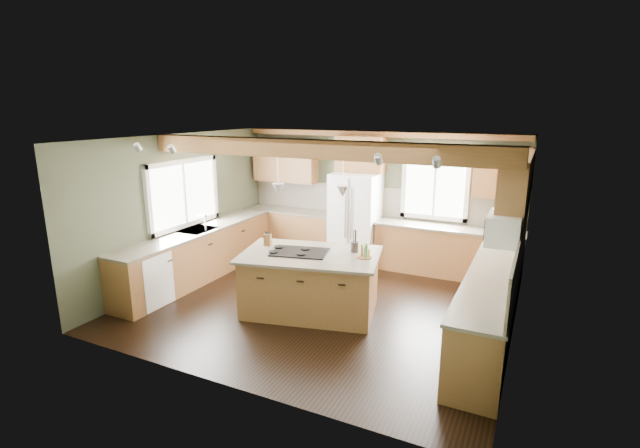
% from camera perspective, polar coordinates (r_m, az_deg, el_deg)
% --- Properties ---
extents(floor, '(5.60, 5.60, 0.00)m').
position_cam_1_polar(floor, '(7.50, 0.33, -9.73)').
color(floor, black).
rests_on(floor, ground).
extents(ceiling, '(5.60, 5.60, 0.00)m').
position_cam_1_polar(ceiling, '(6.87, 0.37, 10.50)').
color(ceiling, silver).
rests_on(ceiling, wall_back).
extents(wall_back, '(5.60, 0.00, 5.60)m').
position_cam_1_polar(wall_back, '(9.34, 6.99, 3.34)').
color(wall_back, '#424632').
rests_on(wall_back, ground).
extents(wall_left, '(0.00, 5.00, 5.00)m').
position_cam_1_polar(wall_left, '(8.63, -16.69, 1.94)').
color(wall_left, '#424632').
rests_on(wall_left, ground).
extents(wall_right, '(0.00, 5.00, 5.00)m').
position_cam_1_polar(wall_right, '(6.43, 23.51, -2.75)').
color(wall_right, '#424632').
rests_on(wall_right, ground).
extents(ceiling_beam, '(5.55, 0.26, 0.26)m').
position_cam_1_polar(ceiling_beam, '(6.60, -0.84, 9.21)').
color(ceiling_beam, '#563618').
rests_on(ceiling_beam, ceiling).
extents(soffit_trim, '(5.55, 0.20, 0.10)m').
position_cam_1_polar(soffit_trim, '(9.09, 7.02, 10.93)').
color(soffit_trim, '#563618').
rests_on(soffit_trim, ceiling).
extents(backsplash_back, '(5.58, 0.03, 0.58)m').
position_cam_1_polar(backsplash_back, '(9.34, 6.94, 2.78)').
color(backsplash_back, brown).
rests_on(backsplash_back, wall_back).
extents(backsplash_right, '(0.03, 3.70, 0.58)m').
position_cam_1_polar(backsplash_right, '(6.50, 23.33, -3.38)').
color(backsplash_right, brown).
rests_on(backsplash_right, wall_right).
extents(base_cab_back_left, '(2.02, 0.60, 0.88)m').
position_cam_1_polar(base_cab_back_left, '(9.98, -3.49, -0.94)').
color(base_cab_back_left, brown).
rests_on(base_cab_back_left, floor).
extents(counter_back_left, '(2.06, 0.64, 0.04)m').
position_cam_1_polar(counter_back_left, '(9.87, -3.53, 1.64)').
color(counter_back_left, brown).
rests_on(counter_back_left, base_cab_back_left).
extents(base_cab_back_right, '(2.62, 0.60, 0.88)m').
position_cam_1_polar(base_cab_back_right, '(8.90, 15.29, -3.32)').
color(base_cab_back_right, brown).
rests_on(base_cab_back_right, floor).
extents(counter_back_right, '(2.66, 0.64, 0.04)m').
position_cam_1_polar(counter_back_right, '(8.78, 15.49, -0.45)').
color(counter_back_right, brown).
rests_on(counter_back_right, base_cab_back_right).
extents(base_cab_left, '(0.60, 3.70, 0.88)m').
position_cam_1_polar(base_cab_left, '(8.68, -14.60, -3.71)').
color(base_cab_left, brown).
rests_on(base_cab_left, floor).
extents(counter_left, '(0.64, 3.74, 0.04)m').
position_cam_1_polar(counter_left, '(8.56, -14.79, -0.78)').
color(counter_left, brown).
rests_on(counter_left, base_cab_left).
extents(base_cab_right, '(0.60, 3.70, 0.88)m').
position_cam_1_polar(base_cab_right, '(6.77, 20.26, -9.34)').
color(base_cab_right, brown).
rests_on(base_cab_right, floor).
extents(counter_right, '(0.64, 3.74, 0.04)m').
position_cam_1_polar(counter_right, '(6.61, 20.60, -5.67)').
color(counter_right, brown).
rests_on(counter_right, base_cab_right).
extents(upper_cab_back_left, '(1.40, 0.35, 0.90)m').
position_cam_1_polar(upper_cab_back_left, '(9.90, -4.28, 7.83)').
color(upper_cab_back_left, brown).
rests_on(upper_cab_back_left, wall_back).
extents(upper_cab_over_fridge, '(0.96, 0.35, 0.70)m').
position_cam_1_polar(upper_cab_over_fridge, '(9.16, 4.99, 8.55)').
color(upper_cab_over_fridge, brown).
rests_on(upper_cab_over_fridge, wall_back).
extents(upper_cab_right, '(0.35, 2.20, 0.90)m').
position_cam_1_polar(upper_cab_right, '(7.18, 23.01, 4.31)').
color(upper_cab_right, brown).
rests_on(upper_cab_right, wall_right).
extents(upper_cab_back_corner, '(0.90, 0.35, 0.90)m').
position_cam_1_polar(upper_cab_back_corner, '(8.61, 21.43, 5.93)').
color(upper_cab_back_corner, brown).
rests_on(upper_cab_back_corner, wall_back).
extents(window_left, '(0.04, 1.60, 1.05)m').
position_cam_1_polar(window_left, '(8.60, -16.48, 3.62)').
color(window_left, white).
rests_on(window_left, wall_left).
extents(window_back, '(1.10, 0.04, 1.00)m').
position_cam_1_polar(window_back, '(8.98, 13.96, 4.21)').
color(window_back, white).
rests_on(window_back, wall_back).
extents(sink, '(0.50, 0.65, 0.03)m').
position_cam_1_polar(sink, '(8.56, -14.79, -0.75)').
color(sink, '#262628').
rests_on(sink, counter_left).
extents(faucet, '(0.02, 0.02, 0.28)m').
position_cam_1_polar(faucet, '(8.41, -13.92, 0.06)').
color(faucet, '#B2B2B7').
rests_on(faucet, sink).
extents(dishwasher, '(0.60, 0.60, 0.84)m').
position_cam_1_polar(dishwasher, '(7.80, -20.72, -6.34)').
color(dishwasher, white).
rests_on(dishwasher, floor).
extents(oven, '(0.60, 0.72, 0.84)m').
position_cam_1_polar(oven, '(5.61, 18.67, -14.41)').
color(oven, white).
rests_on(oven, floor).
extents(microwave, '(0.40, 0.70, 0.38)m').
position_cam_1_polar(microwave, '(6.33, 21.73, -0.49)').
color(microwave, white).
rests_on(microwave, wall_right).
extents(pendant_left, '(0.18, 0.18, 0.16)m').
position_cam_1_polar(pendant_left, '(6.83, -5.15, 4.33)').
color(pendant_left, '#B2B2B7').
rests_on(pendant_left, ceiling).
extents(pendant_right, '(0.18, 0.18, 0.16)m').
position_cam_1_polar(pendant_right, '(6.60, 2.81, 4.03)').
color(pendant_right, '#B2B2B7').
rests_on(pendant_right, ceiling).
extents(refrigerator, '(0.90, 0.74, 1.80)m').
position_cam_1_polar(refrigerator, '(9.18, 4.37, 0.66)').
color(refrigerator, white).
rests_on(refrigerator, floor).
extents(island, '(2.13, 1.58, 0.88)m').
position_cam_1_polar(island, '(7.09, -1.17, -7.34)').
color(island, brown).
rests_on(island, floor).
extents(island_top, '(2.29, 1.73, 0.04)m').
position_cam_1_polar(island_top, '(6.93, -1.19, -3.81)').
color(island_top, brown).
rests_on(island_top, island).
extents(cooktop, '(0.93, 0.73, 0.02)m').
position_cam_1_polar(cooktop, '(6.96, -2.47, -3.48)').
color(cooktop, black).
rests_on(cooktop, island_top).
extents(knife_block, '(0.12, 0.10, 0.18)m').
position_cam_1_polar(knife_block, '(7.34, -6.45, -1.95)').
color(knife_block, '#573A1A').
rests_on(knife_block, island_top).
extents(utensil_crock, '(0.14, 0.14, 0.16)m').
position_cam_1_polar(utensil_crock, '(7.00, 4.27, -2.83)').
color(utensil_crock, '#3A322E').
rests_on(utensil_crock, island_top).
extents(bottle_tray, '(0.23, 0.23, 0.21)m').
position_cam_1_polar(bottle_tray, '(6.75, 5.46, -3.30)').
color(bottle_tray, brown).
rests_on(bottle_tray, island_top).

